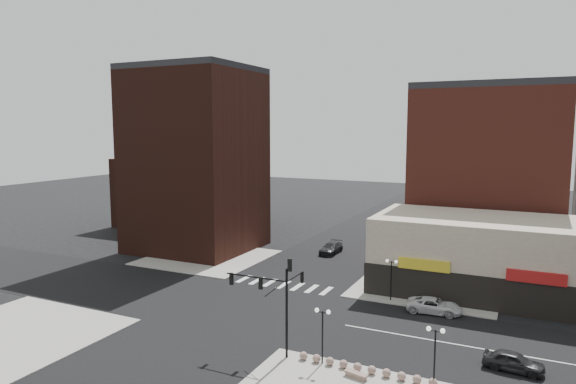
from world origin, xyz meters
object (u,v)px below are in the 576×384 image
at_px(street_lamp_se_b, 435,342).
at_px(white_suv, 434,306).
at_px(stone_bench, 356,375).
at_px(traffic_signal, 277,292).
at_px(street_lamp_se_a, 323,322).
at_px(dark_sedan_east, 514,361).
at_px(dark_sedan_north, 331,248).
at_px(street_lamp_ne, 391,269).

bearing_deg(street_lamp_se_b, white_suv, 99.76).
bearing_deg(stone_bench, traffic_signal, -177.12).
bearing_deg(white_suv, street_lamp_se_a, 154.73).
distance_m(street_lamp_se_a, stone_bench, 4.28).
bearing_deg(white_suv, dark_sedan_east, -147.04).
relative_size(dark_sedan_east, stone_bench, 2.36).
xyz_separation_m(street_lamp_se_a, white_suv, (5.50, 14.50, -2.58)).
distance_m(dark_sedan_north, stone_bench, 35.95).
bearing_deg(street_lamp_se_a, dark_sedan_east, 21.89).
xyz_separation_m(dark_sedan_north, stone_bench, (14.38, -32.95, -0.42)).
distance_m(traffic_signal, street_lamp_se_a, 4.12).
bearing_deg(stone_bench, street_lamp_se_a, 173.92).
height_order(street_lamp_ne, white_suv, street_lamp_ne).
bearing_deg(dark_sedan_north, white_suv, -45.82).
height_order(street_lamp_ne, dark_sedan_north, street_lamp_ne).
bearing_deg(street_lamp_se_a, street_lamp_se_b, 0.00).
xyz_separation_m(street_lamp_ne, stone_bench, (1.92, -17.00, -2.96)).
xyz_separation_m(street_lamp_se_a, stone_bench, (2.92, -1.00, -2.96)).
relative_size(traffic_signal, street_lamp_se_b, 1.87).
distance_m(white_suv, dark_sedan_east, 11.84).
xyz_separation_m(street_lamp_ne, dark_sedan_east, (11.70, -10.90, -2.58)).
relative_size(street_lamp_ne, white_suv, 0.82).
xyz_separation_m(dark_sedan_east, stone_bench, (-9.77, -6.10, -0.38)).
bearing_deg(dark_sedan_east, street_lamp_se_a, 117.18).
relative_size(traffic_signal, street_lamp_se_a, 1.87).
distance_m(street_lamp_se_b, stone_bench, 5.96).
xyz_separation_m(street_lamp_ne, white_suv, (4.50, -1.50, -2.58)).
height_order(traffic_signal, stone_bench, traffic_signal).
xyz_separation_m(traffic_signal, street_lamp_se_a, (3.76, -0.17, -1.67)).
height_order(street_lamp_ne, stone_bench, street_lamp_ne).
relative_size(street_lamp_se_b, white_suv, 0.82).
relative_size(street_lamp_ne, stone_bench, 2.36).
relative_size(street_lamp_se_b, stone_bench, 2.36).
distance_m(street_lamp_se_b, dark_sedan_north, 37.49).
bearing_deg(dark_sedan_east, street_lamp_ne, 52.33).
height_order(street_lamp_ne, dark_sedan_east, street_lamp_ne).
bearing_deg(street_lamp_ne, street_lamp_se_b, -66.37).
relative_size(dark_sedan_north, stone_bench, 2.95).
bearing_deg(street_lamp_se_b, traffic_signal, 179.18).
relative_size(street_lamp_se_a, stone_bench, 2.36).
bearing_deg(street_lamp_se_b, dark_sedan_north, 121.34).
relative_size(street_lamp_se_b, street_lamp_ne, 1.00).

